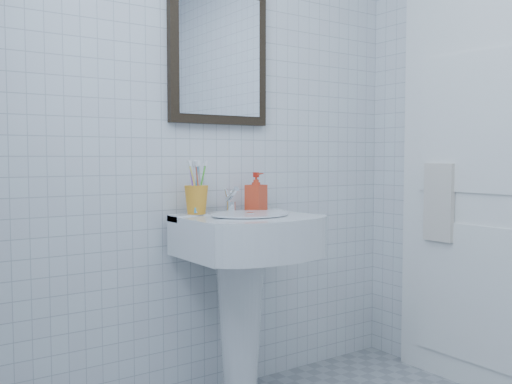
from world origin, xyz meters
TOP-DOWN VIEW (x-y plane):
  - wall_back at (0.00, 1.20)m, footprint 2.20×0.02m
  - washbasin at (0.07, 0.99)m, footprint 0.55×0.41m
  - faucet at (0.07, 1.09)m, footprint 0.05×0.10m
  - toothbrush_cup at (-0.09, 1.10)m, footprint 0.11×0.11m
  - soap_dispenser at (0.22, 1.10)m, footprint 0.10×0.10m
  - wall_mirror at (0.07, 1.18)m, footprint 0.50×0.04m
  - bathroom_door at (1.08, 0.55)m, footprint 0.04×0.80m
  - towel_ring at (1.06, 0.71)m, footprint 0.01×0.18m
  - hand_towel at (1.04, 0.71)m, footprint 0.03×0.16m

SIDE VIEW (x-z plane):
  - washbasin at x=0.07m, z-range 0.15..1.00m
  - hand_towel at x=1.04m, z-range 0.68..1.06m
  - faucet at x=0.07m, z-range 0.83..0.95m
  - toothbrush_cup at x=-0.09m, z-range 0.85..0.97m
  - soap_dispenser at x=0.22m, z-range 0.85..1.02m
  - bathroom_door at x=1.08m, z-range 0.00..2.00m
  - towel_ring at x=1.06m, z-range 0.96..1.14m
  - wall_back at x=0.00m, z-range 0.00..2.50m
  - wall_mirror at x=0.07m, z-range 1.24..1.86m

